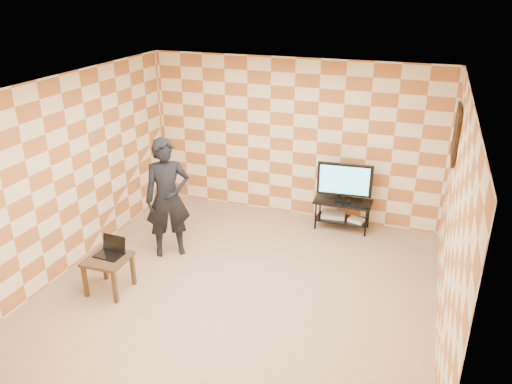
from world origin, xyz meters
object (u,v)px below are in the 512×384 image
tv (345,181)px  person (168,198)px  tv_stand (343,208)px  side_table (108,264)px

tv → person: person is taller
tv_stand → side_table: size_ratio=1.72×
person → tv: bearing=1.5°
tv_stand → tv: (-0.00, -0.00, 0.49)m
tv → side_table: bearing=-132.4°
tv → person: bearing=-144.3°
tv → person: size_ratio=0.49×
tv_stand → tv: size_ratio=1.06×
tv_stand → tv: bearing=-94.7°
side_table → person: person is taller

